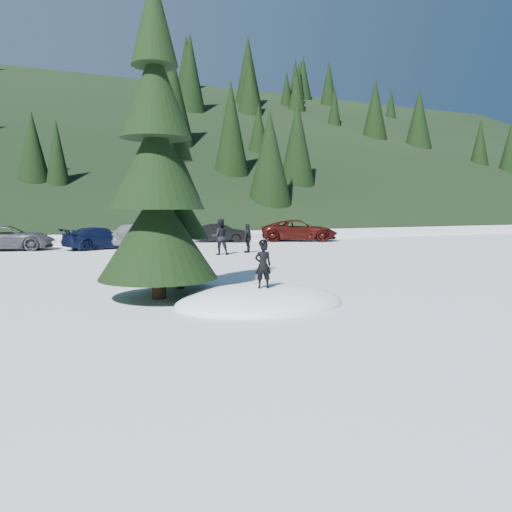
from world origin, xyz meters
name	(u,v)px	position (x,y,z in m)	size (l,w,h in m)	color
ground	(260,304)	(0.00, 0.00, 0.00)	(200.00, 200.00, 0.00)	white
snow_mound	(260,304)	(0.00, 0.00, 0.00)	(4.48, 3.52, 0.96)	white
forest_hillside	(72,124)	(0.00, 54.00, 12.50)	(200.00, 60.00, 25.00)	black
spruce_tall	(157,175)	(-2.20, 1.80, 3.32)	(3.20, 3.20, 8.60)	black
spruce_short	(180,220)	(-1.20, 3.20, 2.10)	(2.20, 2.20, 5.37)	black
child_skier	(263,265)	(-0.10, -0.38, 1.05)	(0.41, 0.27, 1.14)	black
adult_0	(220,237)	(3.66, 12.76, 0.93)	(0.91, 0.71, 1.86)	black
adult_1	(248,238)	(5.42, 13.22, 0.78)	(0.92, 0.38, 1.56)	black
car_2	(6,238)	(-6.53, 20.31, 0.72)	(2.38, 5.16, 1.43)	#4D4E54
car_3	(101,238)	(-1.51, 19.03, 0.64)	(1.80, 4.42, 1.28)	black
car_4	(142,235)	(1.01, 19.51, 0.77)	(1.82, 4.52, 1.54)	gray
car_5	(221,233)	(6.96, 21.49, 0.64)	(1.36, 3.91, 1.29)	black
car_6	(299,231)	(12.51, 20.13, 0.76)	(2.53, 5.49, 1.52)	#3B0E0A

